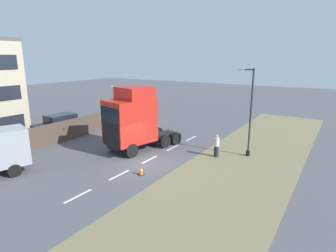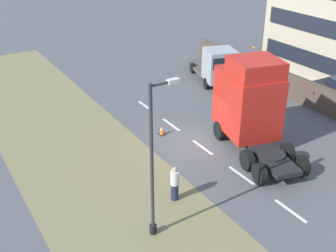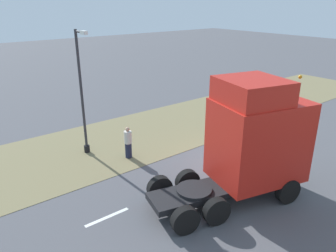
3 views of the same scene
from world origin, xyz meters
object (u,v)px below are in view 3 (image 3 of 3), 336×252
Objects in this scene: lamp_post at (83,99)px; lorry_cab at (253,140)px; traffic_cone_lead at (239,142)px; pedestrian at (128,143)px.

lorry_cab is at bearing 24.47° from lamp_post.
pedestrian is at bearing -115.75° from traffic_cone_lead.
lamp_post is 3.16m from pedestrian.
lamp_post is (-7.84, -3.57, 0.51)m from lorry_cab.
lamp_post is 3.78× the size of pedestrian.
pedestrian is at bearing -146.28° from lorry_cab.
lorry_cab is at bearing -45.33° from traffic_cone_lead.
lorry_cab is 8.63m from lamp_post.
lamp_post reaches higher than pedestrian.
traffic_cone_lead is (-3.35, 3.39, -2.19)m from lorry_cab.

